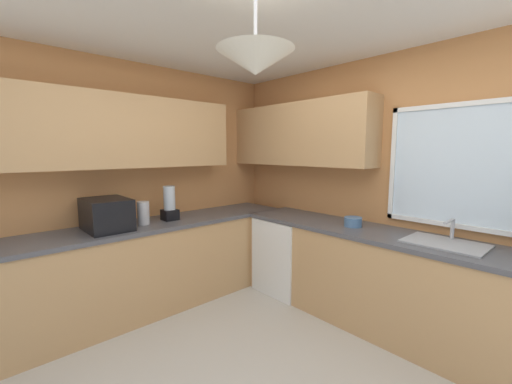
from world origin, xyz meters
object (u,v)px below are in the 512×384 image
(dishwasher, at_px, (288,254))
(blender_appliance, at_px, (170,205))
(kettle, at_px, (143,213))
(microwave, at_px, (107,214))
(bowl, at_px, (353,222))
(sink_assembly, at_px, (445,243))

(dishwasher, distance_m, blender_appliance, 1.46)
(kettle, height_order, blender_appliance, blender_appliance)
(microwave, height_order, kettle, microwave)
(microwave, xyz_separation_m, blender_appliance, (0.00, 0.63, 0.02))
(kettle, relative_size, blender_appliance, 0.64)
(kettle, bearing_deg, bowl, 45.42)
(bowl, distance_m, blender_appliance, 1.88)
(bowl, bearing_deg, kettle, -134.58)
(sink_assembly, bearing_deg, microwave, -141.39)
(sink_assembly, bearing_deg, blender_appliance, -152.52)
(dishwasher, relative_size, blender_appliance, 2.35)
(dishwasher, xyz_separation_m, microwave, (-0.66, -1.77, 0.61))
(sink_assembly, xyz_separation_m, bowl, (-0.80, -0.01, 0.03))
(microwave, bearing_deg, sink_assembly, 38.61)
(sink_assembly, distance_m, bowl, 0.80)
(kettle, distance_m, sink_assembly, 2.68)
(microwave, height_order, blender_appliance, blender_appliance)
(dishwasher, height_order, kettle, kettle)
(kettle, height_order, sink_assembly, kettle)
(bowl, bearing_deg, sink_assembly, 0.49)
(blender_appliance, bearing_deg, sink_assembly, 27.48)
(sink_assembly, distance_m, blender_appliance, 2.55)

